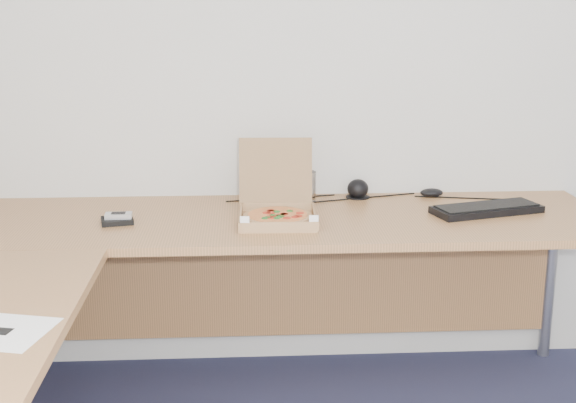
{
  "coord_description": "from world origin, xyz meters",
  "views": [
    {
      "loc": [
        -0.6,
        -1.36,
        1.5
      ],
      "look_at": [
        -0.45,
        1.28,
        0.82
      ],
      "focal_mm": 48.3,
      "sensor_mm": 36.0,
      "label": 1
    }
  ],
  "objects": [
    {
      "name": "room_shell",
      "position": [
        0.0,
        0.0,
        1.25
      ],
      "size": [
        3.5,
        3.5,
        2.5
      ],
      "primitive_type": null,
      "color": "beige",
      "rests_on": "ground"
    },
    {
      "name": "desk",
      "position": [
        -0.82,
        0.97,
        0.7
      ],
      "size": [
        2.5,
        2.2,
        0.73
      ],
      "color": "#A46F40",
      "rests_on": "ground"
    },
    {
      "name": "pizza_box",
      "position": [
        -0.48,
        1.35,
        0.76
      ],
      "size": [
        0.27,
        0.32,
        0.28
      ],
      "rotation": [
        0.0,
        0.0,
        -0.03
      ],
      "color": "#A87D52",
      "rests_on": "desk"
    },
    {
      "name": "drinking_glass",
      "position": [
        -0.35,
        1.63,
        0.79
      ],
      "size": [
        0.07,
        0.07,
        0.12
      ],
      "primitive_type": "cylinder",
      "color": "silver",
      "rests_on": "desk"
    },
    {
      "name": "keyboard",
      "position": [
        0.31,
        1.42,
        0.74
      ],
      "size": [
        0.44,
        0.26,
        0.03
      ],
      "primitive_type": "cube",
      "rotation": [
        0.0,
        0.0,
        0.28
      ],
      "color": "black",
      "rests_on": "desk"
    },
    {
      "name": "mouse",
      "position": [
        0.16,
        1.68,
        0.75
      ],
      "size": [
        0.11,
        0.09,
        0.03
      ],
      "primitive_type": "ellipsoid",
      "rotation": [
        0.0,
        0.0,
        -0.31
      ],
      "color": "black",
      "rests_on": "desk"
    },
    {
      "name": "wallet",
      "position": [
        -1.06,
        1.35,
        0.74
      ],
      "size": [
        0.13,
        0.12,
        0.02
      ],
      "primitive_type": "cube",
      "rotation": [
        0.0,
        0.0,
        0.22
      ],
      "color": "black",
      "rests_on": "desk"
    },
    {
      "name": "phone",
      "position": [
        -1.06,
        1.35,
        0.76
      ],
      "size": [
        0.1,
        0.05,
        0.02
      ],
      "primitive_type": "cube",
      "rotation": [
        0.0,
        0.0,
        0.05
      ],
      "color": "#B2B5BA",
      "rests_on": "wallet"
    },
    {
      "name": "dome_speaker",
      "position": [
        -0.14,
        1.68,
        0.77
      ],
      "size": [
        0.1,
        0.1,
        0.08
      ],
      "primitive_type": "ellipsoid",
      "color": "black",
      "rests_on": "desk"
    },
    {
      "name": "cable_bundle",
      "position": [
        -0.14,
        1.66,
        0.73
      ],
      "size": [
        0.54,
        0.11,
        0.01
      ],
      "primitive_type": null,
      "rotation": [
        0.0,
        0.0,
        0.14
      ],
      "color": "black",
      "rests_on": "desk"
    }
  ]
}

